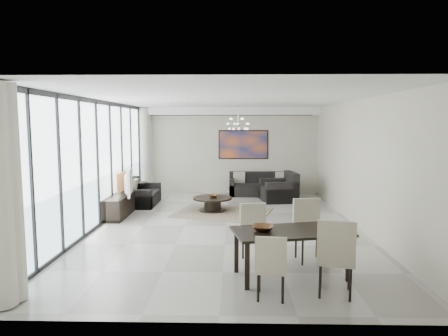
{
  "coord_description": "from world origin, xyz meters",
  "views": [
    {
      "loc": [
        0.17,
        -9.01,
        2.36
      ],
      "look_at": [
        -0.07,
        0.92,
        1.25
      ],
      "focal_mm": 32.0,
      "sensor_mm": 36.0,
      "label": 1
    }
  ],
  "objects_px": {
    "coffee_table": "(212,203)",
    "sofa_main": "(260,187)",
    "television": "(125,182)",
    "tv_console": "(120,205)",
    "dining_table": "(291,236)"
  },
  "relations": [
    {
      "from": "television",
      "to": "dining_table",
      "type": "height_order",
      "value": "television"
    },
    {
      "from": "coffee_table",
      "to": "sofa_main",
      "type": "bearing_deg",
      "value": 59.17
    },
    {
      "from": "television",
      "to": "dining_table",
      "type": "relative_size",
      "value": 0.59
    },
    {
      "from": "sofa_main",
      "to": "tv_console",
      "type": "height_order",
      "value": "sofa_main"
    },
    {
      "from": "dining_table",
      "to": "tv_console",
      "type": "bearing_deg",
      "value": 133.38
    },
    {
      "from": "tv_console",
      "to": "television",
      "type": "relative_size",
      "value": 1.51
    },
    {
      "from": "coffee_table",
      "to": "sofa_main",
      "type": "height_order",
      "value": "sofa_main"
    },
    {
      "from": "coffee_table",
      "to": "television",
      "type": "height_order",
      "value": "television"
    },
    {
      "from": "sofa_main",
      "to": "dining_table",
      "type": "bearing_deg",
      "value": -90.02
    },
    {
      "from": "coffee_table",
      "to": "television",
      "type": "relative_size",
      "value": 0.93
    },
    {
      "from": "coffee_table",
      "to": "sofa_main",
      "type": "distance_m",
      "value": 2.85
    },
    {
      "from": "coffee_table",
      "to": "dining_table",
      "type": "bearing_deg",
      "value": -72.58
    },
    {
      "from": "sofa_main",
      "to": "television",
      "type": "bearing_deg",
      "value": -140.22
    },
    {
      "from": "tv_console",
      "to": "dining_table",
      "type": "distance_m",
      "value": 5.57
    },
    {
      "from": "dining_table",
      "to": "sofa_main",
      "type": "bearing_deg",
      "value": 89.98
    }
  ]
}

